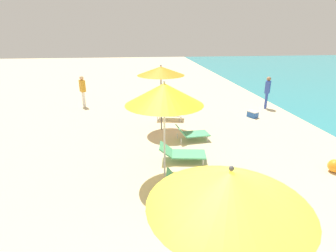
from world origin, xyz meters
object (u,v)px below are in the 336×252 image
Objects in this scene: lounger_second_shoreside at (182,153)px; lounger_farthest_shoreside at (169,113)px; lounger_farthest_inland at (191,133)px; person_walking_near at (267,89)px; umbrella_farthest at (161,71)px; lounger_nearest_shoreside at (253,248)px; umbrella_nearest at (229,189)px; umbrella_second at (164,94)px; lounger_second_inland at (191,186)px; person_walking_mid at (83,88)px; beach_ball at (335,166)px; cooler_box at (253,114)px.

lounger_farthest_shoreside is at bearing 97.39° from lounger_second_shoreside.
person_walking_near reaches higher than lounger_farthest_inland.
lounger_nearest_shoreside is at bearing -82.25° from umbrella_farthest.
umbrella_second reaches higher than umbrella_nearest.
umbrella_nearest reaches higher than lounger_second_shoreside.
umbrella_second is at bearing 108.63° from lounger_nearest_shoreside.
lounger_nearest_shoreside reaches higher than lounger_farthest_inland.
lounger_farthest_shoreside is (0.46, 1.25, -2.11)m from umbrella_farthest.
umbrella_nearest is 9.42m from lounger_farthest_shoreside.
lounger_second_inland is at bearing -90.68° from person_walking_near.
lounger_farthest_inland is at bearing 63.06° from umbrella_second.
lounger_nearest_shoreside reaches higher than lounger_second_shoreside.
lounger_farthest_inland is (0.75, 3.57, -0.04)m from lounger_second_inland.
lounger_nearest_shoreside is 10.62m from person_walking_near.
person_walking_near is 1.01× the size of person_walking_mid.
lounger_farthest_shoreside reaches higher than beach_ball.
person_walking_near reaches higher than lounger_nearest_shoreside.
lounger_farthest_inland is (1.28, 2.52, -2.10)m from umbrella_second.
umbrella_farthest is 2.68m from lounger_farthest_inland.
lounger_second_inland is 4.47m from beach_ball.
person_walking_near is at bearing 46.69° from cooler_box.
lounger_farthest_shoreside is 2.48× the size of cooler_box.
cooler_box is (-1.32, -1.40, -0.86)m from person_walking_near.
lounger_second_shoreside is 0.91× the size of person_walking_near.
lounger_second_shoreside is at bearing 163.87° from beach_ball.
umbrella_second reaches higher than person_walking_mid.
lounger_second_inland is at bearing -63.25° from umbrella_second.
lounger_second_shoreside reaches higher than beach_ball.
person_walking_near reaches higher than lounger_second_shoreside.
beach_ball is at bearing 34.31° from lounger_nearest_shoreside.
umbrella_nearest is at bearing -104.94° from lounger_farthest_inland.
person_walking_near is (5.78, 10.46, -1.26)m from umbrella_nearest.
lounger_farthest_inland is at bearing -64.40° from lounger_farthest_shoreside.
lounger_farthest_inland is at bearing 87.74° from lounger_second_inland.
umbrella_second is at bearing -116.19° from lounger_second_shoreside.
beach_ball is at bearing -3.62° from umbrella_second.
lounger_second_shoreside is 1.98m from lounger_second_inland.
umbrella_nearest is 12.63m from person_walking_mid.
umbrella_farthest is 1.60× the size of person_walking_mid.
person_walking_mid is at bearing 114.38° from umbrella_second.
lounger_nearest_shoreside is 1.09× the size of lounger_second_inland.
umbrella_nearest is 7.03m from lounger_farthest_inland.
umbrella_nearest is 1.84× the size of lounger_second_inland.
umbrella_nearest is 7.95m from umbrella_farthest.
umbrella_farthest is at bearing -120.30° from person_walking_near.
umbrella_nearest is at bearing -85.68° from lounger_second_shoreside.
person_walking_mid is (-4.83, 5.30, 0.73)m from lounger_farthest_inland.
umbrella_nearest is 0.94× the size of umbrella_second.
lounger_second_shoreside is at bearing -89.70° from person_walking_mid.
umbrella_farthest is 2.50m from lounger_farthest_shoreside.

